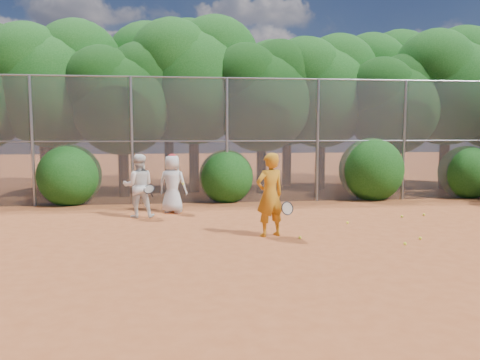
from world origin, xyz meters
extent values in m
plane|color=#9D4A23|center=(0.00, 0.00, 0.00)|extent=(80.00, 80.00, 0.00)
cylinder|color=gray|center=(-7.00, 6.00, 2.00)|extent=(0.09, 0.09, 4.00)
cylinder|color=gray|center=(-4.00, 6.00, 2.00)|extent=(0.09, 0.09, 4.00)
cylinder|color=gray|center=(-1.00, 6.00, 2.00)|extent=(0.09, 0.09, 4.00)
cylinder|color=gray|center=(2.00, 6.00, 2.00)|extent=(0.09, 0.09, 4.00)
cylinder|color=gray|center=(5.00, 6.00, 2.00)|extent=(0.09, 0.09, 4.00)
cylinder|color=gray|center=(0.00, 6.00, 4.00)|extent=(20.00, 0.05, 0.05)
cylinder|color=gray|center=(0.00, 6.00, 2.00)|extent=(20.00, 0.04, 0.04)
cube|color=slate|center=(0.00, 6.00, 2.00)|extent=(20.00, 0.02, 4.00)
cylinder|color=black|center=(-7.00, 8.50, 1.26)|extent=(0.38, 0.38, 2.52)
sphere|color=#114411|center=(-7.00, 8.50, 3.73)|extent=(4.03, 4.03, 4.03)
sphere|color=#114411|center=(-6.19, 8.90, 4.74)|extent=(3.23, 3.23, 3.23)
sphere|color=#114411|center=(-7.71, 8.20, 4.54)|extent=(3.02, 3.02, 3.02)
cylinder|color=black|center=(-4.50, 7.80, 1.08)|extent=(0.36, 0.36, 2.17)
sphere|color=black|center=(-4.50, 7.80, 3.21)|extent=(3.47, 3.47, 3.47)
sphere|color=black|center=(-3.81, 8.15, 4.08)|extent=(2.78, 2.78, 2.78)
sphere|color=black|center=(-5.11, 7.54, 3.91)|extent=(2.60, 2.60, 2.60)
cylinder|color=black|center=(-2.00, 8.80, 1.33)|extent=(0.39, 0.39, 2.66)
sphere|color=#114411|center=(-2.00, 8.80, 3.94)|extent=(4.26, 4.26, 4.26)
sphere|color=#114411|center=(-1.15, 9.23, 5.00)|extent=(3.40, 3.40, 3.40)
sphere|color=#114411|center=(-2.74, 8.48, 4.79)|extent=(3.19, 3.19, 3.19)
cylinder|color=black|center=(0.50, 8.20, 1.14)|extent=(0.37, 0.37, 2.27)
sphere|color=black|center=(0.50, 8.20, 3.37)|extent=(3.64, 3.64, 3.64)
sphere|color=black|center=(1.23, 8.56, 4.28)|extent=(2.91, 2.91, 2.91)
sphere|color=black|center=(-0.14, 7.93, 4.10)|extent=(2.73, 2.73, 2.73)
cylinder|color=black|center=(3.00, 9.00, 1.22)|extent=(0.38, 0.38, 2.45)
sphere|color=#114411|center=(3.00, 9.00, 3.63)|extent=(3.92, 3.92, 3.92)
sphere|color=#114411|center=(3.78, 9.39, 4.61)|extent=(3.14, 3.14, 3.14)
sphere|color=#114411|center=(2.31, 8.71, 4.41)|extent=(2.94, 2.94, 2.94)
cylinder|color=black|center=(5.50, 8.00, 1.05)|extent=(0.36, 0.36, 2.10)
sphere|color=black|center=(5.50, 8.00, 3.11)|extent=(3.36, 3.36, 3.36)
sphere|color=black|center=(6.17, 8.34, 3.95)|extent=(2.69, 2.69, 2.69)
sphere|color=black|center=(4.91, 7.75, 3.78)|extent=(2.52, 2.52, 2.52)
cylinder|color=black|center=(8.00, 8.60, 1.29)|extent=(0.39, 0.39, 2.59)
sphere|color=#114411|center=(8.00, 8.60, 3.83)|extent=(4.14, 4.14, 4.14)
sphere|color=#114411|center=(8.83, 9.01, 4.87)|extent=(3.32, 3.32, 3.32)
sphere|color=#114411|center=(7.27, 8.29, 4.66)|extent=(3.11, 3.11, 3.11)
cylinder|color=black|center=(-8.00, 10.80, 1.31)|extent=(0.39, 0.39, 2.62)
sphere|color=#114411|center=(-8.00, 10.80, 3.88)|extent=(4.20, 4.20, 4.20)
sphere|color=#114411|center=(-7.16, 11.22, 4.94)|extent=(3.36, 3.36, 3.36)
sphere|color=#114411|center=(-8.73, 10.49, 4.72)|extent=(3.15, 3.15, 3.15)
cylinder|color=black|center=(-3.00, 11.00, 1.40)|extent=(0.40, 0.40, 2.80)
sphere|color=#114411|center=(-3.00, 11.00, 4.14)|extent=(4.48, 4.48, 4.48)
sphere|color=#114411|center=(-2.10, 11.45, 5.26)|extent=(3.58, 3.58, 3.58)
sphere|color=#114411|center=(-3.78, 10.66, 5.04)|extent=(3.36, 3.36, 3.36)
cylinder|color=black|center=(2.00, 10.60, 1.26)|extent=(0.38, 0.38, 2.52)
sphere|color=#114411|center=(2.00, 10.60, 3.73)|extent=(4.03, 4.03, 4.03)
sphere|color=#114411|center=(2.81, 11.00, 4.74)|extent=(3.23, 3.23, 3.23)
sphere|color=#114411|center=(1.29, 10.30, 4.54)|extent=(3.02, 3.02, 3.02)
cylinder|color=black|center=(6.50, 11.20, 1.36)|extent=(0.40, 0.40, 2.73)
sphere|color=#114411|center=(6.50, 11.20, 4.04)|extent=(4.37, 4.37, 4.37)
sphere|color=#114411|center=(7.37, 11.64, 5.13)|extent=(3.49, 3.49, 3.49)
sphere|color=#114411|center=(5.74, 10.87, 4.91)|extent=(3.28, 3.28, 3.28)
sphere|color=#114411|center=(-6.00, 6.30, 1.00)|extent=(2.00, 2.00, 2.00)
sphere|color=#114411|center=(-1.00, 6.30, 0.90)|extent=(1.80, 1.80, 1.80)
sphere|color=#114411|center=(4.00, 6.30, 1.10)|extent=(2.20, 2.20, 2.20)
sphere|color=#114411|center=(7.50, 6.30, 0.95)|extent=(1.90, 1.90, 1.90)
imported|color=#C37A16|center=(-0.52, 0.99, 0.92)|extent=(0.79, 0.65, 1.85)
torus|color=black|center=(-0.17, 0.79, 0.65)|extent=(0.32, 0.18, 0.30)
cylinder|color=black|center=(-0.24, 0.99, 0.60)|extent=(0.12, 0.28, 0.09)
imported|color=silver|center=(-2.72, 4.29, 0.83)|extent=(0.94, 0.76, 1.66)
ellipsoid|color=#B4191F|center=(-2.72, 4.29, 1.62)|extent=(0.22, 0.22, 0.13)
sphere|color=yellow|center=(-2.42, 4.09, 0.85)|extent=(0.07, 0.07, 0.07)
imported|color=white|center=(-3.60, 3.67, 0.85)|extent=(0.87, 0.70, 1.71)
torus|color=black|center=(-3.30, 3.37, 0.80)|extent=(0.35, 0.29, 0.25)
cylinder|color=black|center=(-3.26, 3.53, 0.66)|extent=(0.09, 0.23, 0.21)
sphere|color=yellow|center=(1.67, 2.10, 0.03)|extent=(0.07, 0.07, 0.07)
sphere|color=yellow|center=(3.42, 2.75, 0.03)|extent=(0.07, 0.07, 0.07)
sphere|color=yellow|center=(2.06, -0.17, 0.03)|extent=(0.07, 0.07, 0.07)
sphere|color=yellow|center=(2.61, 0.25, 0.03)|extent=(0.07, 0.07, 0.07)
sphere|color=yellow|center=(0.08, 0.63, 0.03)|extent=(0.07, 0.07, 0.07)
sphere|color=yellow|center=(4.15, 2.94, 0.03)|extent=(0.07, 0.07, 0.07)
camera|label=1|loc=(-2.39, -9.03, 2.31)|focal=35.00mm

